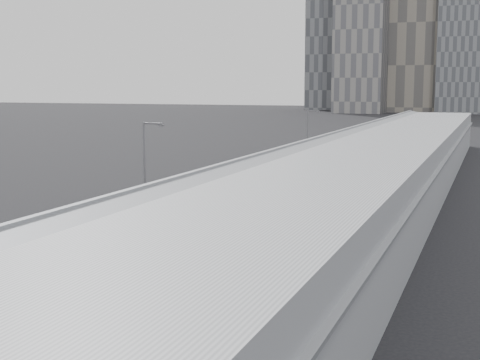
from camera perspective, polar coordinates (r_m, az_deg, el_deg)
The scene contains 19 objects.
sidewalk at distance 65.76m, azimuth 7.67°, elevation -2.68°, with size 10.00×170.00×0.12m, color gray.
lane_line at distance 68.87m, azimuth -0.86°, elevation -2.16°, with size 0.12×160.00×0.02m, color gold.
depot at distance 64.43m, azimuth 11.19°, elevation 0.13°, with size 12.45×160.40×7.20m.
skyline at distance 335.40m, azimuth 16.78°, elevation 14.31°, with size 145.00×64.00×120.00m.
bus_1 at distance 37.08m, azimuth -15.71°, elevation -8.98°, with size 3.41×12.62×3.65m.
bus_2 at distance 49.39m, azimuth -5.08°, elevation -4.24°, with size 3.65×14.14×4.09m.
bus_3 at distance 59.43m, azimuth -0.27°, elevation -2.11°, with size 3.75×14.19×4.10m.
bus_4 at distance 75.73m, azimuth 4.21°, elevation -0.12°, with size 2.98×12.19×3.54m.
bus_5 at distance 88.49m, azimuth 6.85°, elevation 1.03°, with size 3.56×12.40×3.57m.
bus_6 at distance 101.65m, azimuth 8.91°, elevation 2.01°, with size 3.73×13.99×4.04m.
bus_7 at distance 113.57m, azimuth 10.14°, elevation 2.51°, with size 2.95×12.39×3.60m.
tree_1 at distance 46.62m, azimuth -1.52°, elevation -3.13°, with size 1.21×1.21×3.87m.
tree_2 at distance 69.26m, azimuth 5.68°, elevation 1.10°, with size 2.31×2.31×5.06m.
tree_3 at distance 93.61m, azimuth 9.68°, elevation 2.91°, with size 2.55×2.55×5.32m.
tree_4 at distance 112.01m, azimuth 11.51°, elevation 3.18°, with size 2.50×2.50×4.31m.
street_lamp_near at distance 59.04m, azimuth -8.00°, elevation 1.18°, with size 2.04×0.22×9.08m.
street_lamp_far at distance 107.79m, azimuth 5.88°, elevation 4.10°, with size 2.04×0.22×8.42m.
shipping_container at distance 119.36m, azimuth 6.47°, elevation 2.69°, with size 2.53×6.74×2.41m, color #133F1B.
suv at distance 140.40m, azimuth 9.74°, elevation 3.28°, with size 2.84×6.16×1.71m, color black.
Camera 1 is at (23.68, -7.94, 12.19)m, focal length 50.00 mm.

